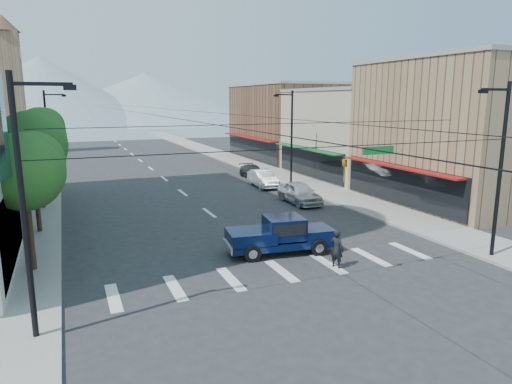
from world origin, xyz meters
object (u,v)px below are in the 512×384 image
(pedestrian, at_px, (337,249))
(parked_car_near, at_px, (300,193))
(pickup_truck, at_px, (280,234))
(parked_car_far, at_px, (253,172))
(parked_car_mid, at_px, (263,178))

(pedestrian, height_order, parked_car_near, pedestrian)
(pickup_truck, bearing_deg, parked_car_far, 78.44)
(parked_car_near, distance_m, parked_car_far, 12.74)
(pedestrian, distance_m, parked_car_near, 14.31)
(pedestrian, bearing_deg, parked_car_far, -37.71)
(parked_car_near, relative_size, parked_car_mid, 1.03)
(pickup_truck, bearing_deg, parked_car_mid, 76.39)
(pedestrian, distance_m, parked_car_mid, 21.64)
(parked_car_near, xyz_separation_m, parked_car_far, (1.18, 12.68, -0.18))
(parked_car_near, xyz_separation_m, parked_car_mid, (0.17, 7.62, -0.05))
(parked_car_near, bearing_deg, parked_car_mid, 89.77)
(parked_car_mid, height_order, parked_car_far, parked_car_mid)
(pedestrian, bearing_deg, parked_car_near, -45.03)
(pedestrian, xyz_separation_m, parked_car_mid, (5.27, 20.99, -0.16))
(parked_car_mid, bearing_deg, pedestrian, -100.28)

